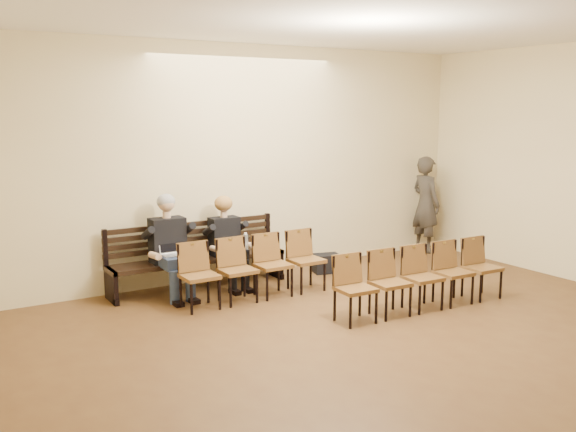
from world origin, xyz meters
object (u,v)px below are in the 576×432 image
Objects in this scene: bench at (198,273)px; laptop at (175,257)px; bag at (326,263)px; water_bottle at (246,250)px; passerby at (426,197)px; seated_woman at (227,245)px; chair_row_back at (423,278)px; seated_man at (170,245)px; chair_row_front at (256,268)px.

laptop reaches higher than bench.
bench is 6.54× the size of bag.
water_bottle is 3.94m from passerby.
bag is (2.53, 0.06, -0.43)m from laptop.
seated_woman is 0.61× the size of passerby.
seated_woman is 0.48× the size of chair_row_back.
bench is 1.85× the size of seated_man.
chair_row_back reaches higher than laptop.
water_bottle is 0.53m from chair_row_front.
seated_woman reaches higher than bag.
chair_row_front is (0.45, -0.89, 0.20)m from bench.
laptop is 4.95m from passerby.
bag is 0.19× the size of chair_row_front.
water_bottle is at bearing -35.01° from bench.
seated_woman is at bearing 92.65° from chair_row_front.
laptop is 2.57m from bag.
chair_row_front is (-4.00, -0.98, -0.56)m from passerby.
laptop is at bearing 146.68° from chair_row_front.
seated_woman reaches higher than water_bottle.
seated_man reaches higher than bag.
seated_man is 5.69× the size of water_bottle.
seated_woman reaches higher than chair_row_back.
bench is at bearing 42.01° from laptop.
water_bottle is at bearing -60.76° from seated_woman.
bag is 0.16× the size of chair_row_back.
seated_woman is 4.90× the size of water_bottle.
bench is 1.32× the size of passerby.
passerby reaches higher than bench.
chair_row_front is at bearing -63.37° from bench.
seated_man reaches higher than laptop.
chair_row_back is (2.52, -2.11, -0.16)m from laptop.
laptop is 0.17× the size of passerby.
seated_man reaches higher than bench.
chair_row_back is (1.65, -2.29, -0.20)m from seated_woman.
passerby is at bearing 48.52° from chair_row_back.
bench is 1.03× the size of chair_row_back.
seated_man is at bearing 139.33° from chair_row_front.
passerby is 0.95× the size of chair_row_front.
laptop is 3.29m from chair_row_back.
passerby is at bearing 2.94° from seated_woman.
bench is at bearing 132.86° from chair_row_back.
chair_row_front reaches higher than bag.
passerby is 3.50m from chair_row_back.
seated_man is 3.41m from chair_row_back.
chair_row_front is (-1.62, -0.66, 0.28)m from bag.
bag is at bearing 5.97° from water_bottle.
chair_row_back is at bearing -49.47° from bench.
seated_man is 1.22m from chair_row_front.
water_bottle is 0.10× the size of chair_row_back.
chair_row_front is (-0.11, -0.50, -0.14)m from water_bottle.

